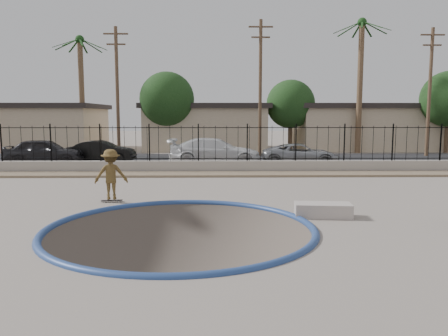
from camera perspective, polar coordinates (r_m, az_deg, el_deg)
name	(u,v)px	position (r m, az deg, el deg)	size (l,w,h in m)	color
ground	(200,188)	(24.34, -3.16, -2.63)	(120.00, 120.00, 2.20)	gray
bowl_pit	(181,229)	(11.41, -5.69, -7.95)	(6.84, 6.84, 1.80)	#4B423A
coping_ring	(181,229)	(11.41, -5.69, -7.95)	(7.04, 7.04, 0.20)	navy
rock_strip	(198,174)	(21.40, -3.46, -0.82)	(42.00, 1.60, 0.11)	#8D795D
retaining_wall	(199,167)	(22.46, -3.34, 0.18)	(42.00, 0.45, 0.60)	#A1998E
fence	(198,143)	(22.36, -3.37, 3.24)	(40.00, 0.04, 1.80)	black
street	(203,159)	(29.15, -2.80, 1.16)	(90.00, 8.00, 0.04)	black
house_west	(34,126)	(41.67, -23.54, 5.01)	(11.60, 8.60, 3.90)	tan
house_center	(206,126)	(38.51, -2.36, 5.47)	(10.60, 8.60, 3.90)	tan
house_east	(364,126)	(40.66, 17.86, 5.21)	(12.60, 8.60, 3.90)	tan
palm_mid	(81,68)	(37.81, -18.20, 12.26)	(2.30, 2.30, 9.30)	brown
palm_right	(361,58)	(36.02, 17.44, 13.60)	(2.30, 2.30, 10.30)	brown
utility_pole_left	(117,90)	(31.81, -13.76, 9.90)	(1.70, 0.24, 9.00)	#473323
utility_pole_mid	(260,86)	(31.21, 4.76, 10.60)	(1.70, 0.24, 9.50)	#473323
utility_pole_right	(430,90)	(34.51, 25.27, 9.19)	(1.70, 0.24, 9.00)	#473323
street_tree_left	(167,99)	(35.24, -7.46, 8.88)	(4.32, 4.32, 6.36)	#473323
street_tree_mid	(291,104)	(36.51, 8.69, 8.24)	(3.96, 3.96, 5.83)	#473323
skater	(111,177)	(15.16, -14.54, -1.18)	(1.09, 0.63, 1.69)	brown
skateboard	(112,201)	(15.29, -14.45, -4.14)	(0.73, 0.29, 0.06)	black
concrete_ledge	(323,210)	(12.95, 12.80, -5.39)	(1.60, 0.70, 0.40)	#B1A59D
car_a	(45,151)	(27.88, -22.38, 2.01)	(1.81, 4.50, 1.53)	black
car_b	(102,152)	(28.00, -15.65, 2.09)	(1.41, 4.05, 1.34)	black
car_c	(215,152)	(25.48, -1.15, 2.16)	(2.20, 5.40, 1.57)	silver
car_d	(301,154)	(25.96, 9.99, 1.78)	(2.06, 4.48, 1.24)	gray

